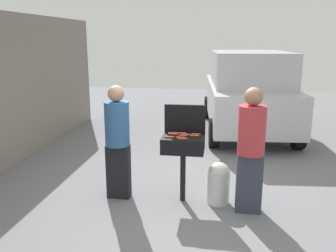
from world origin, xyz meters
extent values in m
plane|color=slate|center=(0.00, 0.00, 0.00)|extent=(24.00, 24.00, 0.00)
cube|color=slate|center=(-3.34, 1.00, 1.40)|extent=(0.24, 8.00, 2.80)
cylinder|color=black|center=(0.06, -0.08, 0.38)|extent=(0.08, 0.08, 0.75)
cube|color=black|center=(0.06, -0.08, 0.86)|extent=(0.60, 0.44, 0.22)
cube|color=black|center=(0.06, 0.14, 1.18)|extent=(0.60, 0.05, 0.42)
cylinder|color=#C6593D|center=(-0.10, 0.00, 0.99)|extent=(0.13, 0.03, 0.03)
cylinder|color=#AD4228|center=(0.03, -0.18, 0.99)|extent=(0.13, 0.04, 0.03)
cylinder|color=#B74C33|center=(0.06, -0.07, 0.99)|extent=(0.13, 0.04, 0.03)
cylinder|color=#B74C33|center=(0.02, 0.05, 0.99)|extent=(0.13, 0.03, 0.03)
cylinder|color=#B74C33|center=(0.24, 0.03, 0.99)|extent=(0.13, 0.04, 0.03)
cylinder|color=#C6593D|center=(-0.13, -0.17, 0.99)|extent=(0.13, 0.03, 0.03)
cylinder|color=#AD4228|center=(-0.11, 0.05, 0.99)|extent=(0.13, 0.04, 0.03)
cylinder|color=#B74C33|center=(0.07, -0.24, 0.99)|extent=(0.13, 0.03, 0.03)
cylinder|color=#B74C33|center=(0.22, -0.06, 0.99)|extent=(0.13, 0.03, 0.03)
cylinder|color=#B74C33|center=(0.09, 0.01, 0.99)|extent=(0.13, 0.04, 0.03)
cylinder|color=silver|center=(0.58, -0.09, 0.23)|extent=(0.32, 0.32, 0.46)
sphere|color=silver|center=(0.58, -0.09, 0.46)|extent=(0.31, 0.31, 0.31)
cube|color=black|center=(-0.90, -0.10, 0.41)|extent=(0.34, 0.19, 0.81)
cylinder|color=#2D598C|center=(-0.90, -0.10, 1.13)|extent=(0.35, 0.35, 0.64)
sphere|color=tan|center=(-0.90, -0.10, 1.57)|extent=(0.24, 0.24, 0.24)
cube|color=#333847|center=(0.99, -0.29, 0.41)|extent=(0.34, 0.19, 0.83)
cylinder|color=#B23338|center=(0.99, -0.29, 1.16)|extent=(0.36, 0.36, 0.66)
sphere|color=#936B4C|center=(0.99, -0.29, 1.60)|extent=(0.24, 0.24, 0.24)
cube|color=#B7B7BC|center=(1.23, 4.32, 0.77)|extent=(2.24, 4.54, 0.90)
cube|color=#B7B7BC|center=(1.24, 4.12, 1.62)|extent=(1.96, 2.73, 0.80)
cylinder|color=black|center=(2.25, 2.86, 0.32)|extent=(0.27, 0.66, 0.64)
cylinder|color=black|center=(0.45, 2.71, 0.32)|extent=(0.27, 0.66, 0.64)
cylinder|color=black|center=(2.00, 5.93, 0.32)|extent=(0.27, 0.66, 0.64)
cylinder|color=black|center=(0.20, 5.78, 0.32)|extent=(0.27, 0.66, 0.64)
camera|label=1|loc=(0.57, -5.02, 2.33)|focal=38.83mm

